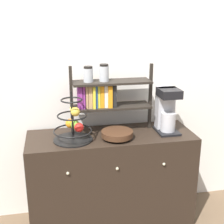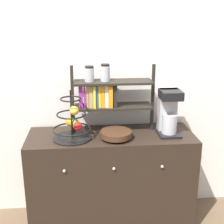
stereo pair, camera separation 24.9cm
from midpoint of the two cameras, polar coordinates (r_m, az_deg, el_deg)
name	(u,v)px [view 1 (the left image)]	position (r m, az deg, el deg)	size (l,w,h in m)	color
wall_back	(105,71)	(2.69, -4.03, 7.51)	(7.00, 0.05, 2.60)	silver
sideboard	(111,179)	(2.73, -2.83, -12.26)	(1.36, 0.50, 0.82)	black
coffee_maker	(167,110)	(2.59, 7.28, 0.41)	(0.17, 0.23, 0.37)	black
fruit_stand	(73,125)	(2.44, -10.01, -2.34)	(0.31, 0.31, 0.40)	black
wooden_bowl	(117,134)	(2.46, -1.95, -4.11)	(0.25, 0.25, 0.06)	#422819
shelf_hutch	(103,93)	(2.53, -4.49, 3.46)	(0.68, 0.20, 0.57)	black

